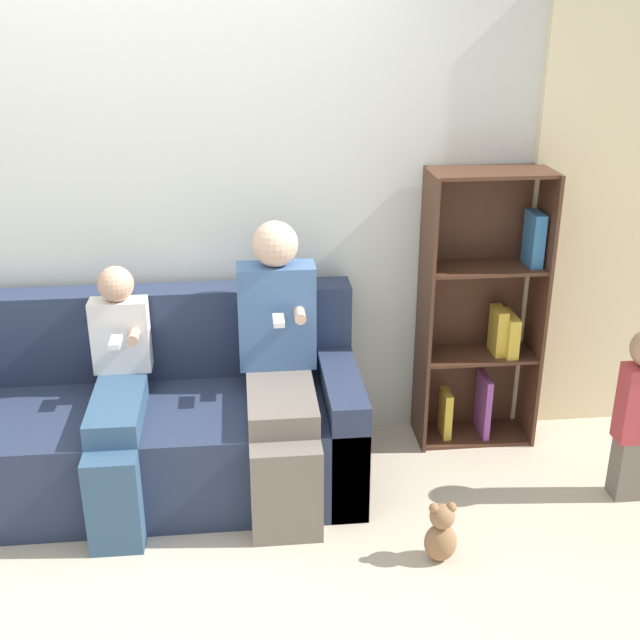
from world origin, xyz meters
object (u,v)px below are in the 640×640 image
bookshelf (482,314)px  child_seated (117,400)px  couch (146,426)px  toddler_standing (640,407)px  teddy_bear (441,533)px  adult_seated (280,364)px

bookshelf → child_seated: bearing=-165.4°
couch → toddler_standing: couch is taller
child_seated → toddler_standing: (2.36, -0.19, -0.07)m
child_seated → teddy_bear: (1.36, -0.55, -0.41)m
child_seated → adult_seated: bearing=4.2°
couch → bookshelf: (1.71, 0.29, 0.39)m
child_seated → toddler_standing: child_seated is taller
bookshelf → toddler_standing: bearing=-49.3°
couch → teddy_bear: couch is taller
toddler_standing → couch: bearing=171.0°
toddler_standing → teddy_bear: (-1.00, -0.37, -0.34)m
toddler_standing → teddy_bear: size_ratio=3.05×
child_seated → bookshelf: (1.80, 0.47, 0.15)m
couch → adult_seated: 0.74m
adult_seated → teddy_bear: (0.63, -0.61, -0.53)m
toddler_standing → bookshelf: (-0.56, 0.65, 0.22)m
toddler_standing → bookshelf: 0.89m
adult_seated → teddy_bear: bearing=-44.0°
adult_seated → child_seated: 0.74m
child_seated → bookshelf: 1.86m
couch → child_seated: (-0.09, -0.17, 0.24)m
child_seated → teddy_bear: bearing=-22.2°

